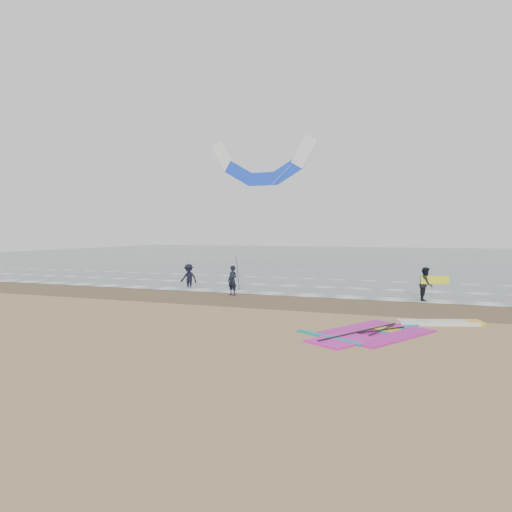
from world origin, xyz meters
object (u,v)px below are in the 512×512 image
(windsurf_rig, at_px, (394,330))
(person_wading, at_px, (189,272))
(surf_kite, at_px, (262,167))
(person_walking, at_px, (426,284))
(person_standing, at_px, (232,280))

(windsurf_rig, xyz_separation_m, person_wading, (-12.57, 8.92, 0.82))
(person_wading, distance_m, surf_kite, 7.93)
(person_walking, xyz_separation_m, person_wading, (-13.61, 1.53, 0.04))
(person_wading, bearing_deg, surf_kite, 28.37)
(person_walking, distance_m, surf_kite, 12.09)
(person_standing, distance_m, surf_kite, 8.19)
(surf_kite, bearing_deg, person_wading, -153.51)
(windsurf_rig, xyz_separation_m, person_walking, (1.03, 7.39, 0.78))
(person_standing, height_order, person_walking, person_walking)
(person_standing, xyz_separation_m, person_wading, (-4.13, 2.87, 0.07))
(person_walking, bearing_deg, surf_kite, 71.74)
(windsurf_rig, bearing_deg, person_walking, 82.03)
(windsurf_rig, distance_m, surf_kite, 15.67)
(person_wading, relative_size, surf_kite, 0.21)
(person_standing, relative_size, person_walking, 0.96)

